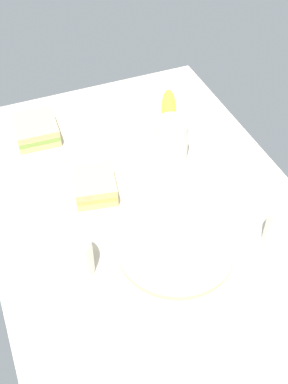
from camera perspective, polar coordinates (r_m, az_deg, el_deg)
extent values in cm
cube|color=#BCB29E|center=(99.16, 0.00, -1.61)|extent=(90.00, 64.00, 2.00)
cylinder|color=#EAE58C|center=(90.30, 3.81, -6.62)|extent=(22.67, 22.67, 1.20)
cylinder|color=white|center=(85.12, -9.08, -7.64)|extent=(8.67, 8.67, 8.86)
cylinder|color=tan|center=(82.02, -9.39, -6.00)|extent=(7.63, 7.63, 0.40)
cylinder|color=white|center=(88.46, -9.32, -4.42)|extent=(2.03, 4.07, 1.20)
cylinder|color=white|center=(91.63, 16.99, -4.28)|extent=(8.28, 8.28, 9.22)
cube|color=#DBB77A|center=(100.17, -5.91, 0.19)|extent=(10.89, 10.14, 1.60)
cube|color=#D8B259|center=(99.18, -5.97, 0.76)|extent=(10.89, 10.14, 1.20)
cube|color=#DBB77A|center=(98.19, -6.03, 1.33)|extent=(10.89, 10.14, 1.60)
cube|color=#DBB77A|center=(116.39, -12.81, 6.82)|extent=(11.27, 10.25, 1.60)
cube|color=#8CB24C|center=(115.54, -12.92, 7.36)|extent=(11.27, 10.25, 1.20)
cube|color=#DBB77A|center=(114.70, -13.03, 7.90)|extent=(11.27, 10.25, 1.60)
cylinder|color=silver|center=(105.47, 3.37, 6.29)|extent=(7.30, 7.30, 10.00)
cylinder|color=white|center=(106.18, 3.35, 5.83)|extent=(6.57, 6.57, 7.80)
ellipsoid|color=yellow|center=(119.86, 3.01, 9.95)|extent=(16.64, 10.06, 3.71)
cube|color=#4C3819|center=(113.59, 3.04, 7.62)|extent=(1.20, 1.20, 1.20)
cube|color=white|center=(79.65, 4.01, -18.98)|extent=(15.35, 15.35, 0.30)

